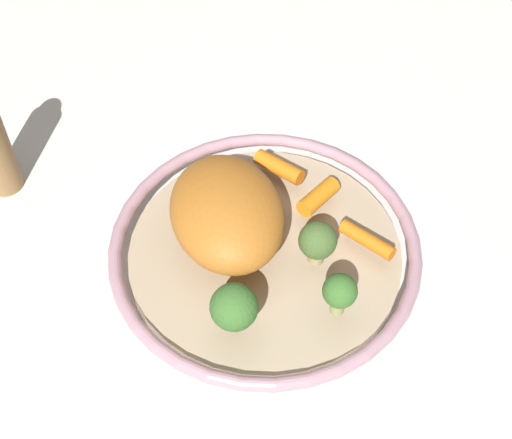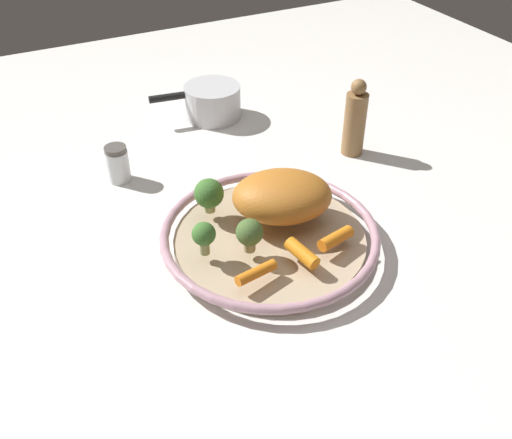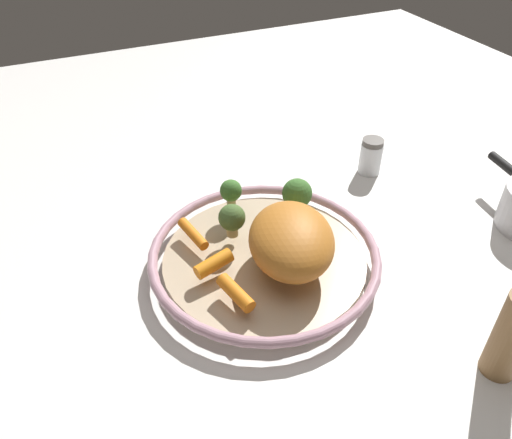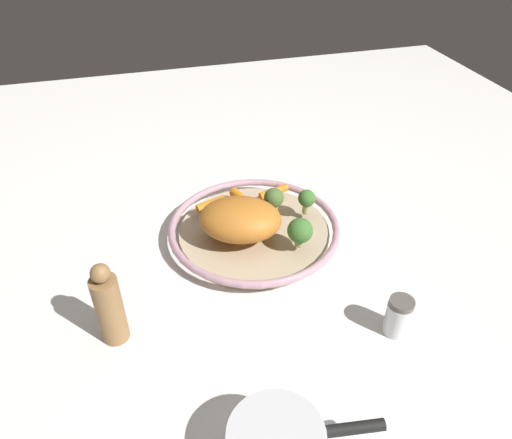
% 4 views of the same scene
% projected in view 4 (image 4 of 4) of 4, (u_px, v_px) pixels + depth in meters
% --- Properties ---
extents(ground_plane, '(2.11, 2.11, 0.00)m').
position_uv_depth(ground_plane, '(254.00, 237.00, 1.01)').
color(ground_plane, silver).
extents(serving_bowl, '(0.36, 0.36, 0.04)m').
position_uv_depth(serving_bowl, '(254.00, 230.00, 1.00)').
color(serving_bowl, tan).
rests_on(serving_bowl, ground_plane).
extents(roast_chicken_piece, '(0.17, 0.20, 0.07)m').
position_uv_depth(roast_chicken_piece, '(240.00, 219.00, 0.94)').
color(roast_chicken_piece, '#B96C25').
rests_on(roast_chicken_piece, serving_bowl).
extents(baby_carrot_right, '(0.04, 0.07, 0.02)m').
position_uv_depth(baby_carrot_right, '(211.00, 204.00, 1.03)').
color(baby_carrot_right, orange).
rests_on(baby_carrot_right, serving_bowl).
extents(baby_carrot_left, '(0.03, 0.07, 0.02)m').
position_uv_depth(baby_carrot_left, '(274.00, 192.00, 1.07)').
color(baby_carrot_left, orange).
rests_on(baby_carrot_left, serving_bowl).
extents(baby_carrot_near_rim, '(0.06, 0.03, 0.03)m').
position_uv_depth(baby_carrot_near_rim, '(240.00, 198.00, 1.05)').
color(baby_carrot_near_rim, orange).
rests_on(baby_carrot_near_rim, serving_bowl).
extents(broccoli_floret_edge, '(0.05, 0.05, 0.06)m').
position_uv_depth(broccoli_floret_edge, '(300.00, 231.00, 0.91)').
color(broccoli_floret_edge, tan).
rests_on(broccoli_floret_edge, serving_bowl).
extents(broccoli_floret_small, '(0.04, 0.04, 0.06)m').
position_uv_depth(broccoli_floret_small, '(307.00, 199.00, 1.00)').
color(broccoli_floret_small, tan).
rests_on(broccoli_floret_small, serving_bowl).
extents(broccoli_floret_large, '(0.04, 0.04, 0.06)m').
position_uv_depth(broccoli_floret_large, '(274.00, 198.00, 1.00)').
color(broccoli_floret_large, tan).
rests_on(broccoli_floret_large, serving_bowl).
extents(salt_shaker, '(0.04, 0.04, 0.07)m').
position_uv_depth(salt_shaker, '(398.00, 316.00, 0.79)').
color(salt_shaker, silver).
rests_on(salt_shaker, ground_plane).
extents(pepper_mill, '(0.04, 0.04, 0.16)m').
position_uv_depth(pepper_mill, '(109.00, 306.00, 0.76)').
color(pepper_mill, olive).
rests_on(pepper_mill, ground_plane).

